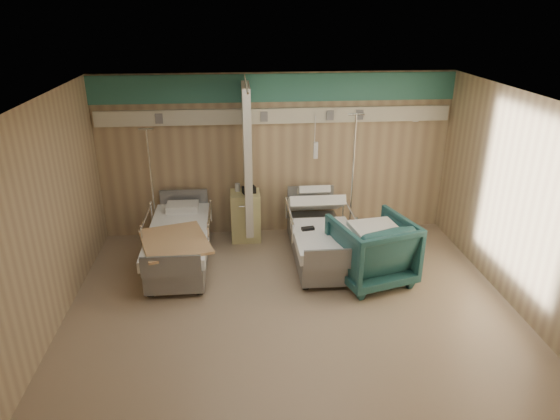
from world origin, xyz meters
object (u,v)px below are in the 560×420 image
object	(u,v)px
bed_right	(320,242)
bedside_cabinet	(246,216)
visitor_armchair	(372,250)
iv_stand_left	(156,221)
bed_left	(180,247)
iv_stand_right	(350,215)

from	to	relation	value
bed_right	bedside_cabinet	bearing A→B (deg)	141.95
visitor_armchair	iv_stand_left	distance (m)	3.67
bed_left	bed_right	bearing A→B (deg)	0.00
bed_left	iv_stand_left	world-z (taller)	iv_stand_left
bedside_cabinet	iv_stand_right	xyz separation A→B (m)	(1.80, -0.19, 0.03)
bedside_cabinet	bed_right	bearing A→B (deg)	-38.05
iv_stand_right	bed_right	bearing A→B (deg)	-132.29
bed_left	visitor_armchair	xyz separation A→B (m)	(2.85, -0.69, 0.17)
bed_right	bedside_cabinet	distance (m)	1.46
bed_right	bedside_cabinet	size ratio (longest dim) A/B	2.54
bed_left	bedside_cabinet	xyz separation A→B (m)	(1.05, 0.90, 0.11)
bedside_cabinet	iv_stand_left	size ratio (longest dim) A/B	0.42
iv_stand_left	bed_left	bearing A→B (deg)	-60.62
bedside_cabinet	iv_stand_left	world-z (taller)	iv_stand_left
iv_stand_right	iv_stand_left	world-z (taller)	iv_stand_right
bed_right	bed_left	distance (m)	2.20
visitor_armchair	iv_stand_left	bearing A→B (deg)	-41.26
bed_left	bedside_cabinet	size ratio (longest dim) A/B	2.54
bed_left	iv_stand_left	size ratio (longest dim) A/B	1.08
bed_left	iv_stand_left	xyz separation A→B (m)	(-0.48, 0.85, 0.10)
bedside_cabinet	iv_stand_left	xyz separation A→B (m)	(-1.53, -0.05, -0.01)
bed_left	visitor_armchair	distance (m)	2.94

